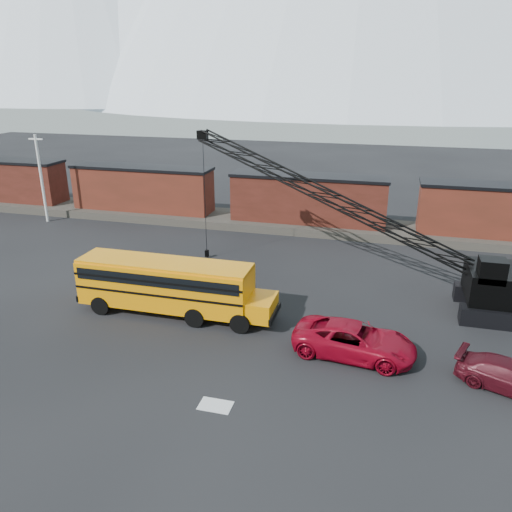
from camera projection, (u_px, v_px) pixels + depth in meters
The scene contains 12 objects.
ground at pixel (233, 355), 24.73m from camera, with size 160.00×160.00×0.00m, color black.
gravel_berm at pixel (307, 225), 44.52m from camera, with size 120.00×5.00×0.70m, color #4A443C.
boxcar_west_far at pixel (2, 179), 51.53m from camera, with size 13.70×3.10×4.17m.
boxcar_west_near at pixel (143, 188), 47.61m from camera, with size 13.70×3.10×4.17m.
boxcar_mid at pixel (308, 199), 43.69m from camera, with size 13.70×3.10×4.17m.
boxcar_east_near at pixel (507, 211), 39.77m from camera, with size 13.70×3.10×4.17m.
utility_pole at pixel (41, 177), 45.47m from camera, with size 1.40×0.24×8.00m.
snow_patch at pixel (215, 405), 20.98m from camera, with size 1.40×0.90×0.02m, color silver.
school_bus at pixel (171, 285), 28.39m from camera, with size 11.65×2.65×3.19m.
red_pickup at pixel (354, 340), 24.46m from camera, with size 2.75×5.97×1.66m, color maroon.
maroon_suv at pixel (511, 377), 21.83m from camera, with size 1.86×4.58×1.33m, color #450C16.
crawler_crane at pixel (335, 201), 31.41m from camera, with size 23.26×7.01×9.60m.
Camera 1 is at (6.72, -20.44, 13.19)m, focal length 35.00 mm.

